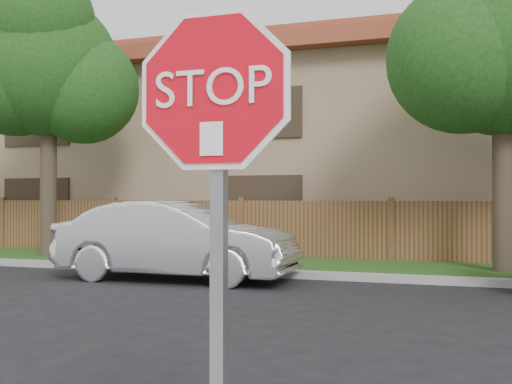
% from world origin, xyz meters
% --- Properties ---
extents(far_curb, '(70.00, 0.30, 0.15)m').
position_xyz_m(far_curb, '(0.00, 8.15, 0.07)').
color(far_curb, gray).
rests_on(far_curb, ground).
extents(grass_strip, '(70.00, 3.00, 0.12)m').
position_xyz_m(grass_strip, '(0.00, 9.80, 0.06)').
color(grass_strip, '#1E4714').
rests_on(grass_strip, ground).
extents(fence, '(70.00, 0.12, 1.60)m').
position_xyz_m(fence, '(0.00, 11.40, 0.80)').
color(fence, '#53301D').
rests_on(fence, ground).
extents(apartment_building, '(35.20, 9.20, 7.20)m').
position_xyz_m(apartment_building, '(0.00, 17.00, 3.53)').
color(apartment_building, '#98815E').
rests_on(apartment_building, ground).
extents(tree_left, '(4.80, 3.90, 7.78)m').
position_xyz_m(tree_left, '(-8.98, 9.57, 5.22)').
color(tree_left, '#382B21').
rests_on(tree_left, ground).
extents(tree_mid, '(4.80, 3.90, 7.35)m').
position_xyz_m(tree_mid, '(2.52, 9.57, 4.87)').
color(tree_mid, '#382B21').
rests_on(tree_mid, ground).
extents(stop_sign, '(1.01, 0.13, 2.55)m').
position_xyz_m(stop_sign, '(0.51, -1.48, 1.83)').
color(stop_sign, gray).
rests_on(stop_sign, sidewalk_near).
extents(sedan_left, '(4.90, 1.74, 1.61)m').
position_xyz_m(sedan_left, '(-3.85, 7.06, 0.80)').
color(sedan_left, silver).
rests_on(sedan_left, ground).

